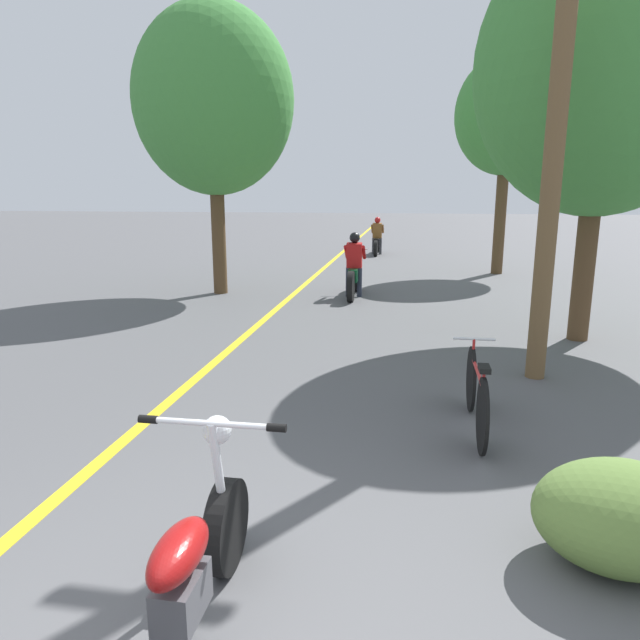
{
  "coord_description": "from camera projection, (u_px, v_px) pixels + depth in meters",
  "views": [
    {
      "loc": [
        1.0,
        -2.2,
        2.37
      ],
      "look_at": [
        -0.03,
        4.18,
        0.9
      ],
      "focal_mm": 32.0,
      "sensor_mm": 36.0,
      "label": 1
    }
  ],
  "objects": [
    {
      "name": "motorcycle_rider_far",
      "position": [
        377.0,
        240.0,
        21.58
      ],
      "size": [
        0.5,
        2.09,
        1.39
      ],
      "color": "black",
      "rests_on": "ground"
    },
    {
      "name": "roadside_tree_right_near",
      "position": [
        605.0,
        68.0,
        8.38
      ],
      "size": [
        3.79,
        3.41,
        6.32
      ],
      "color": "#513A23",
      "rests_on": "ground"
    },
    {
      "name": "roadside_bush",
      "position": [
        622.0,
        516.0,
        3.62
      ],
      "size": [
        1.1,
        0.88,
        0.7
      ],
      "color": "#5B7A38",
      "rests_on": "ground"
    },
    {
      "name": "roadside_tree_left",
      "position": [
        213.0,
        101.0,
        12.55
      ],
      "size": [
        3.58,
        3.22,
        6.37
      ],
      "color": "#513A23",
      "rests_on": "ground"
    },
    {
      "name": "motorcycle_rider_lead",
      "position": [
        354.0,
        272.0,
        12.97
      ],
      "size": [
        0.5,
        2.06,
        1.45
      ],
      "color": "black",
      "rests_on": "ground"
    },
    {
      "name": "bicycle_parked",
      "position": [
        477.0,
        394.0,
        5.71
      ],
      "size": [
        0.44,
        1.78,
        0.84
      ],
      "color": "black",
      "rests_on": "ground"
    },
    {
      "name": "utility_pole",
      "position": [
        561.0,
        76.0,
        6.61
      ],
      "size": [
        1.1,
        0.24,
        7.14
      ],
      "color": "brown",
      "rests_on": "ground"
    },
    {
      "name": "roadside_tree_right_far",
      "position": [
        507.0,
        116.0,
        15.7
      ],
      "size": [
        2.86,
        2.57,
        6.06
      ],
      "color": "#513A23",
      "rests_on": "ground"
    },
    {
      "name": "motorcycle_foreground",
      "position": [
        184.0,
        581.0,
        2.93
      ],
      "size": [
        0.88,
        2.02,
        1.09
      ],
      "color": "black",
      "rests_on": "ground"
    },
    {
      "name": "lane_stripe_center",
      "position": [
        306.0,
        284.0,
        14.78
      ],
      "size": [
        0.14,
        48.0,
        0.01
      ],
      "primitive_type": "cube",
      "color": "yellow",
      "rests_on": "ground"
    }
  ]
}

